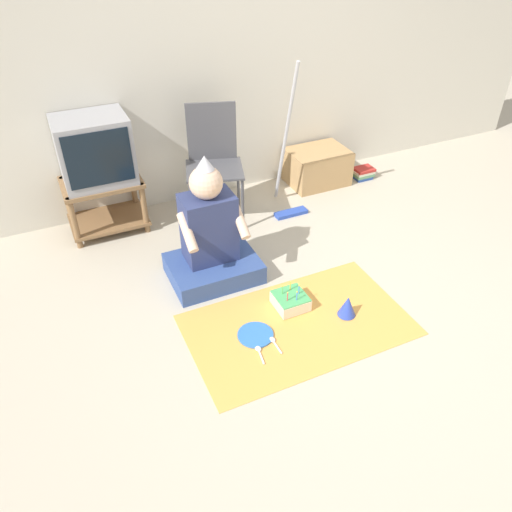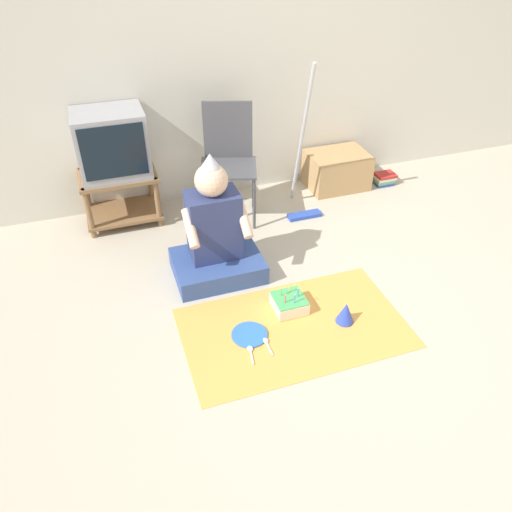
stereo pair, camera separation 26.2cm
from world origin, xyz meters
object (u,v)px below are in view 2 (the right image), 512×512
(folding_chair, at_px, (228,154))
(person_seated, at_px, (215,238))
(book_pile, at_px, (384,179))
(birthday_cake, at_px, (289,303))
(cardboard_box_stack, at_px, (337,170))
(dust_mop, at_px, (303,173))
(party_hat_blue, at_px, (346,312))
(tv, at_px, (112,143))
(paper_plate, at_px, (249,334))

(folding_chair, bearing_deg, person_seated, -112.83)
(book_pile, height_order, birthday_cake, birthday_cake)
(cardboard_box_stack, xyz_separation_m, dust_mop, (-0.48, -0.33, 0.21))
(person_seated, relative_size, birthday_cake, 4.44)
(cardboard_box_stack, bearing_deg, party_hat_blue, -114.18)
(tv, height_order, folding_chair, tv)
(folding_chair, height_order, paper_plate, folding_chair)
(folding_chair, relative_size, birthday_cake, 4.52)
(person_seated, bearing_deg, book_pile, 23.47)
(tv, bearing_deg, party_hat_blue, -55.08)
(folding_chair, xyz_separation_m, cardboard_box_stack, (1.04, 0.14, -0.37))
(folding_chair, height_order, book_pile, folding_chair)
(dust_mop, height_order, paper_plate, dust_mop)
(cardboard_box_stack, height_order, birthday_cake, cardboard_box_stack)
(folding_chair, relative_size, party_hat_blue, 6.39)
(party_hat_blue, bearing_deg, birthday_cake, 142.58)
(book_pile, xyz_separation_m, birthday_cake, (-1.46, -1.31, 0.00))
(dust_mop, height_order, person_seated, dust_mop)
(dust_mop, height_order, birthday_cake, dust_mop)
(dust_mop, relative_size, party_hat_blue, 8.69)
(cardboard_box_stack, distance_m, paper_plate, 2.07)
(dust_mop, xyz_separation_m, book_pile, (0.92, 0.22, -0.31))
(birthday_cake, xyz_separation_m, paper_plate, (-0.32, -0.15, -0.04))
(person_seated, bearing_deg, dust_mop, 32.55)
(folding_chair, xyz_separation_m, person_seated, (-0.32, -0.75, -0.23))
(tv, distance_m, cardboard_box_stack, 1.96)
(tv, relative_size, party_hat_blue, 3.59)
(folding_chair, distance_m, paper_plate, 1.55)
(folding_chair, bearing_deg, tv, 169.43)
(folding_chair, distance_m, person_seated, 0.85)
(dust_mop, xyz_separation_m, party_hat_blue, (-0.25, -1.31, -0.29))
(dust_mop, distance_m, book_pile, 1.00)
(tv, relative_size, folding_chair, 0.56)
(cardboard_box_stack, relative_size, party_hat_blue, 3.67)
(book_pile, xyz_separation_m, person_seated, (-1.80, -0.78, 0.24))
(party_hat_blue, bearing_deg, person_seated, 129.80)
(paper_plate, bearing_deg, folding_chair, 78.24)
(tv, xyz_separation_m, book_pile, (2.33, -0.13, -0.62))
(dust_mop, relative_size, paper_plate, 5.66)
(book_pile, bearing_deg, cardboard_box_stack, 166.07)
(person_seated, bearing_deg, tv, 120.42)
(folding_chair, bearing_deg, cardboard_box_stack, 7.51)
(dust_mop, relative_size, book_pile, 6.52)
(tv, relative_size, birthday_cake, 2.54)
(dust_mop, bearing_deg, party_hat_blue, -100.97)
(tv, distance_m, paper_plate, 1.80)
(tv, distance_m, folding_chair, 0.88)
(paper_plate, bearing_deg, book_pile, 39.30)
(dust_mop, distance_m, paper_plate, 1.54)
(cardboard_box_stack, relative_size, paper_plate, 2.39)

